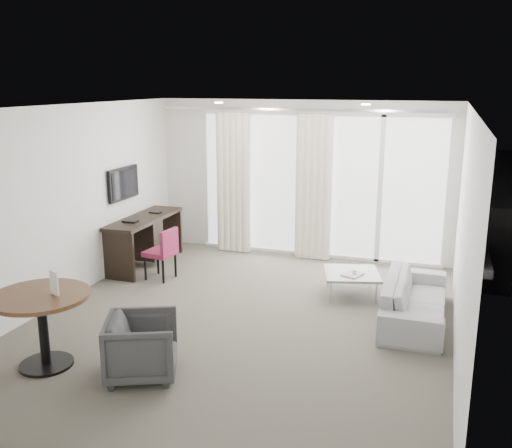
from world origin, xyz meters
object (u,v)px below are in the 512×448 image
(rattan_chair_a, at_px, (367,215))
(desk_chair, at_px, (160,253))
(desk, at_px, (145,241))
(round_table, at_px, (43,330))
(rattan_chair_b, at_px, (393,225))
(tub_armchair, at_px, (142,347))
(coffee_table, at_px, (351,284))
(sofa, at_px, (415,299))

(rattan_chair_a, bearing_deg, desk_chair, -128.04)
(desk, height_order, rattan_chair_a, rattan_chair_a)
(desk_chair, bearing_deg, round_table, -79.43)
(round_table, distance_m, rattan_chair_a, 6.69)
(desk_chair, height_order, rattan_chair_a, rattan_chair_a)
(desk_chair, distance_m, rattan_chair_a, 4.28)
(desk, height_order, rattan_chair_b, desk)
(tub_armchair, xyz_separation_m, rattan_chair_a, (1.39, 6.08, 0.09))
(desk, height_order, round_table, round_table)
(desk, bearing_deg, coffee_table, -4.91)
(rattan_chair_b, bearing_deg, round_table, -118.08)
(rattan_chair_b, bearing_deg, sofa, -80.79)
(desk_chair, height_order, tub_armchair, desk_chair)
(tub_armchair, bearing_deg, rattan_chair_b, -41.97)
(sofa, bearing_deg, tub_armchair, 132.70)
(round_table, relative_size, tub_armchair, 1.43)
(desk, relative_size, rattan_chair_a, 2.06)
(desk_chair, xyz_separation_m, tub_armchair, (1.21, -2.68, -0.08))
(desk, distance_m, rattan_chair_b, 4.40)
(desk_chair, distance_m, coffee_table, 2.85)
(desk, xyz_separation_m, coffee_table, (3.36, -0.29, -0.23))
(desk_chair, distance_m, rattan_chair_b, 4.31)
(round_table, bearing_deg, rattan_chair_b, 62.72)
(desk, xyz_separation_m, tub_armchair, (1.74, -3.19, -0.08))
(tub_armchair, height_order, sofa, tub_armchair)
(sofa, bearing_deg, coffee_table, 56.04)
(desk, relative_size, desk_chair, 2.15)
(round_table, height_order, coffee_table, round_table)
(desk_chair, relative_size, rattan_chair_a, 0.95)
(sofa, bearing_deg, rattan_chair_b, 10.01)
(desk_chair, distance_m, tub_armchair, 2.94)
(coffee_table, bearing_deg, round_table, -131.47)
(desk, xyz_separation_m, sofa, (4.25, -0.88, -0.13))
(round_table, bearing_deg, rattan_chair_a, 68.48)
(rattan_chair_b, bearing_deg, desk, -146.98)
(tub_armchair, distance_m, rattan_chair_a, 6.24)
(desk, height_order, desk_chair, desk)
(desk_chair, height_order, rattan_chair_b, desk_chair)
(tub_armchair, height_order, rattan_chair_b, rattan_chair_b)
(sofa, relative_size, rattan_chair_a, 2.26)
(desk_chair, xyz_separation_m, rattan_chair_b, (3.13, 2.96, -0.01))
(tub_armchair, bearing_deg, sofa, -70.54)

